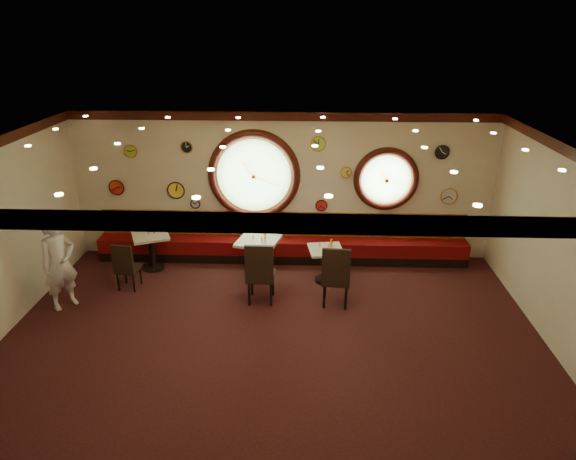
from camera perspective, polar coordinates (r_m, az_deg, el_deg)
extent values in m
cube|color=black|center=(9.00, -1.61, -10.80)|extent=(9.00, 6.00, 0.00)
cube|color=gold|center=(7.73, -1.86, 9.47)|extent=(9.00, 6.00, 0.02)
cube|color=beige|center=(11.05, -0.65, 4.84)|extent=(9.00, 0.02, 3.20)
cube|color=beige|center=(5.64, -3.90, -13.83)|extent=(9.00, 0.02, 3.20)
cube|color=beige|center=(9.12, 27.79, -1.75)|extent=(0.02, 6.00, 3.20)
cube|color=black|center=(10.64, -0.70, 12.54)|extent=(9.00, 0.10, 0.18)
cube|color=black|center=(4.95, -4.29, 0.79)|extent=(9.00, 0.10, 0.18)
cube|color=black|center=(8.66, 29.28, 7.42)|extent=(0.10, 6.00, 0.18)
cube|color=black|center=(11.33, -0.69, -2.84)|extent=(8.00, 0.55, 0.20)
cube|color=#5B070A|center=(11.23, -0.69, -1.69)|extent=(8.00, 0.55, 0.30)
cube|color=#5D1207|center=(11.27, -0.64, 0.62)|extent=(8.00, 0.10, 0.55)
cylinder|color=#7DB26B|center=(11.01, -3.79, 6.10)|extent=(1.66, 0.02, 1.66)
torus|color=black|center=(11.00, -3.80, 6.08)|extent=(1.98, 0.18, 1.98)
torus|color=gold|center=(10.97, -3.81, 6.03)|extent=(1.61, 0.03, 1.61)
cylinder|color=#7DB26B|center=(11.09, 10.83, 5.59)|extent=(1.10, 0.02, 1.10)
torus|color=black|center=(11.08, 10.84, 5.57)|extent=(1.38, 0.18, 1.38)
torus|color=gold|center=(11.05, 10.86, 5.52)|extent=(1.09, 0.03, 1.09)
cylinder|color=black|center=(11.07, -11.21, 9.01)|extent=(0.24, 0.03, 0.24)
cylinder|color=red|center=(11.12, 3.73, 2.75)|extent=(0.24, 0.03, 0.24)
cylinder|color=#AED129|center=(11.43, -17.09, 8.35)|extent=(0.26, 0.03, 0.26)
cylinder|color=red|center=(11.77, -18.50, 4.52)|extent=(0.32, 0.03, 0.32)
cylinder|color=#EBDB4E|center=(10.92, 6.47, 6.41)|extent=(0.22, 0.03, 0.22)
cylinder|color=silver|center=(11.39, -10.25, 2.90)|extent=(0.20, 0.03, 0.20)
cylinder|color=black|center=(11.12, 16.75, 8.29)|extent=(0.28, 0.03, 0.28)
cylinder|color=#A6DB44|center=(10.75, 3.37, 9.55)|extent=(0.30, 0.03, 0.30)
cylinder|color=silver|center=(11.44, 17.44, 3.62)|extent=(0.34, 0.03, 0.34)
cylinder|color=yellow|center=(11.39, -12.32, 4.33)|extent=(0.36, 0.03, 0.36)
cylinder|color=black|center=(11.34, -14.68, -4.01)|extent=(0.45, 0.45, 0.06)
cylinder|color=black|center=(11.19, -14.86, -2.35)|extent=(0.12, 0.12, 0.72)
cube|color=white|center=(11.04, -15.05, -0.58)|extent=(0.94, 0.94, 0.05)
cylinder|color=black|center=(10.59, -3.24, -5.18)|extent=(0.49, 0.49, 0.07)
cylinder|color=black|center=(10.42, -3.29, -3.27)|extent=(0.13, 0.13, 0.78)
cube|color=white|center=(10.25, -3.34, -1.22)|extent=(0.94, 0.94, 0.06)
cylinder|color=black|center=(10.49, 4.12, -5.53)|extent=(0.41, 0.41, 0.06)
cylinder|color=black|center=(10.34, 4.17, -3.93)|extent=(0.11, 0.11, 0.65)
cube|color=white|center=(10.20, 4.23, -2.21)|extent=(0.74, 0.74, 0.05)
cube|color=black|center=(10.53, -17.32, -4.12)|extent=(0.45, 0.45, 0.07)
cube|color=black|center=(10.26, -17.94, -3.04)|extent=(0.41, 0.10, 0.54)
cube|color=black|center=(9.57, -3.03, -5.11)|extent=(0.52, 0.52, 0.09)
cube|color=black|center=(9.21, -3.23, -3.65)|extent=(0.52, 0.08, 0.67)
cube|color=black|center=(9.51, 5.33, -5.45)|extent=(0.54, 0.54, 0.09)
cube|color=black|center=(9.14, 5.37, -4.02)|extent=(0.51, 0.11, 0.66)
cylinder|color=silver|center=(11.12, -15.44, -0.02)|extent=(0.04, 0.04, 0.10)
cylinder|color=silver|center=(10.24, -3.90, -0.75)|extent=(0.04, 0.04, 0.11)
cylinder|color=silver|center=(10.22, 3.54, -1.71)|extent=(0.03, 0.03, 0.09)
cylinder|color=#BBBBBF|center=(11.03, -15.26, -0.23)|extent=(0.03, 0.03, 0.09)
cylinder|color=silver|center=(10.14, -2.97, -0.98)|extent=(0.04, 0.04, 0.11)
cylinder|color=silver|center=(10.18, 4.56, -1.81)|extent=(0.03, 0.03, 0.10)
cylinder|color=gold|center=(11.04, -14.68, 0.05)|extent=(0.05, 0.05, 0.16)
cylinder|color=gold|center=(10.22, -2.57, -0.59)|extent=(0.05, 0.05, 0.17)
cylinder|color=orange|center=(10.23, 4.85, -1.47)|extent=(0.05, 0.05, 0.17)
imported|color=white|center=(10.10, -24.08, -3.43)|extent=(0.72, 0.75, 1.72)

